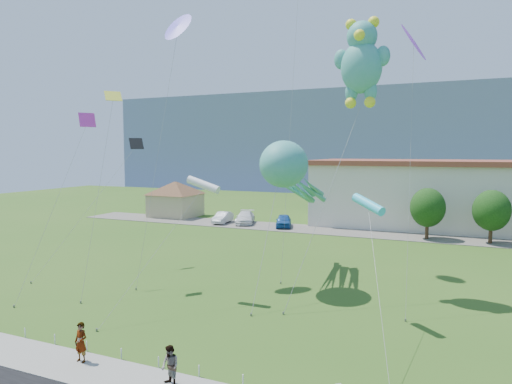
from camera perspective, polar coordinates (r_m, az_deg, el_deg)
ground at (r=22.88m, az=-12.23°, el=-18.91°), size 160.00×160.00×0.00m
sidewalk at (r=20.91m, az=-16.95°, el=-21.27°), size 80.00×2.50×0.10m
parking_strip at (r=54.15m, az=9.94°, el=-4.83°), size 70.00×6.00×0.06m
hill_ridge at (r=137.51m, az=18.37°, el=6.15°), size 160.00×50.00×25.00m
pavilion at (r=66.13m, az=-10.03°, el=-0.43°), size 9.20×9.20×5.00m
rope_fence at (r=21.83m, az=-14.35°, el=-19.45°), size 26.05×0.05×0.50m
tree_near at (r=51.31m, az=20.67°, el=-1.83°), size 3.60×3.60×5.47m
tree_mid at (r=51.38m, az=27.36°, el=-2.07°), size 3.60×3.60×5.47m
pedestrian_left at (r=22.25m, az=-21.05°, el=-17.12°), size 0.65×0.44×1.75m
pedestrian_right at (r=19.34m, az=-10.69°, el=-20.59°), size 0.97×0.88×1.61m
parked_car_silver at (r=59.18m, az=-4.18°, el=-3.20°), size 1.95×4.45×1.42m
parked_car_white at (r=58.65m, az=-1.37°, el=-3.21°), size 3.67×5.67×1.53m
parked_car_blue at (r=56.07m, az=3.46°, el=-3.61°), size 3.08×4.77×1.51m
octopus_kite at (r=31.67m, az=4.28°, el=2.23°), size 3.14×12.97×10.00m
teddy_bear_kite at (r=31.50m, az=13.05°, el=15.70°), size 4.75×7.87×17.86m
small_kite_yellow at (r=32.93m, az=-17.83°, el=8.74°), size 1.77×5.37×13.51m
small_kite_white at (r=28.68m, az=-6.69°, el=0.79°), size 2.56×8.34×7.63m
small_kite_blue at (r=35.29m, az=-9.85°, el=19.05°), size 1.80×5.33×18.96m
small_kite_purple at (r=32.11m, az=19.11°, el=16.74°), size 1.80×6.76×16.96m
small_kite_black at (r=38.50m, az=-15.99°, el=4.13°), size 3.63×8.95×10.35m
small_kite_pink at (r=33.92m, az=-21.16°, el=6.22°), size 1.29×7.16×11.91m
small_kite_cyan at (r=25.21m, az=13.87°, el=-1.64°), size 2.69×9.46×6.86m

